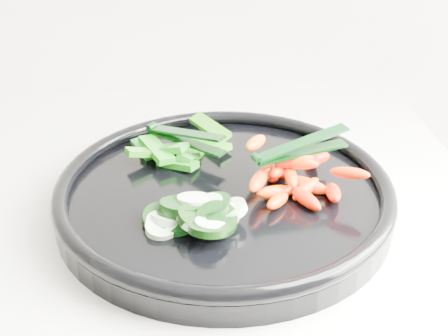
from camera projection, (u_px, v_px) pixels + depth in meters
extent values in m
cylinder|color=black|center=(224.00, 201.00, 0.70)|extent=(0.38, 0.38, 0.02)
torus|color=black|center=(224.00, 187.00, 0.69)|extent=(0.39, 0.39, 0.02)
cylinder|color=black|center=(176.00, 214.00, 0.64)|extent=(0.05, 0.05, 0.03)
cylinder|color=#CFEEBE|center=(167.00, 220.00, 0.63)|extent=(0.04, 0.04, 0.03)
cylinder|color=black|center=(163.00, 220.00, 0.63)|extent=(0.05, 0.05, 0.03)
cylinder|color=#D0EEBE|center=(160.00, 224.00, 0.63)|extent=(0.03, 0.03, 0.02)
cylinder|color=black|center=(188.00, 215.00, 0.64)|extent=(0.05, 0.05, 0.02)
cylinder|color=beige|center=(181.00, 204.00, 0.66)|extent=(0.04, 0.03, 0.02)
cylinder|color=black|center=(178.00, 224.00, 0.63)|extent=(0.05, 0.05, 0.01)
cylinder|color=#DCF5C4|center=(171.00, 219.00, 0.64)|extent=(0.05, 0.05, 0.01)
cylinder|color=black|center=(173.00, 220.00, 0.63)|extent=(0.06, 0.06, 0.02)
cylinder|color=#D8F8C7|center=(162.00, 228.00, 0.62)|extent=(0.04, 0.04, 0.01)
cylinder|color=black|center=(176.00, 216.00, 0.64)|extent=(0.05, 0.05, 0.02)
cylinder|color=beige|center=(163.00, 215.00, 0.64)|extent=(0.04, 0.04, 0.02)
cylinder|color=black|center=(210.00, 211.00, 0.63)|extent=(0.06, 0.06, 0.03)
cylinder|color=beige|center=(231.00, 210.00, 0.63)|extent=(0.05, 0.05, 0.02)
cylinder|color=black|center=(182.00, 206.00, 0.64)|extent=(0.06, 0.06, 0.02)
cylinder|color=#D4F7C6|center=(194.00, 201.00, 0.65)|extent=(0.04, 0.05, 0.02)
cylinder|color=black|center=(196.00, 220.00, 0.62)|extent=(0.05, 0.05, 0.03)
cylinder|color=beige|center=(193.00, 222.00, 0.61)|extent=(0.04, 0.04, 0.02)
cylinder|color=black|center=(216.00, 220.00, 0.62)|extent=(0.06, 0.06, 0.03)
cylinder|color=#D3F1C1|center=(225.00, 215.00, 0.62)|extent=(0.04, 0.04, 0.02)
cylinder|color=black|center=(210.00, 207.00, 0.64)|extent=(0.06, 0.06, 0.02)
cylinder|color=#CAEDBE|center=(208.00, 206.00, 0.64)|extent=(0.04, 0.04, 0.02)
cylinder|color=black|center=(208.00, 228.00, 0.61)|extent=(0.05, 0.05, 0.02)
cylinder|color=#D3F1C1|center=(210.00, 225.00, 0.61)|extent=(0.04, 0.04, 0.02)
ellipsoid|color=#FC4F00|center=(306.00, 189.00, 0.68)|extent=(0.04, 0.04, 0.02)
ellipsoid|color=#FF5000|center=(276.00, 192.00, 0.67)|extent=(0.05, 0.03, 0.02)
ellipsoid|color=#FF2800|center=(306.00, 199.00, 0.66)|extent=(0.04, 0.05, 0.02)
ellipsoid|color=#F71500|center=(280.00, 172.00, 0.71)|extent=(0.03, 0.04, 0.02)
ellipsoid|color=#EA3400|center=(333.00, 192.00, 0.67)|extent=(0.02, 0.05, 0.03)
ellipsoid|color=#E43000|center=(274.00, 172.00, 0.71)|extent=(0.03, 0.05, 0.02)
ellipsoid|color=#E64900|center=(278.00, 201.00, 0.66)|extent=(0.04, 0.04, 0.02)
ellipsoid|color=#E74000|center=(307.00, 185.00, 0.69)|extent=(0.05, 0.04, 0.03)
ellipsoid|color=red|center=(311.00, 157.00, 0.74)|extent=(0.02, 0.05, 0.02)
ellipsoid|color=#DF4400|center=(283.00, 166.00, 0.72)|extent=(0.04, 0.05, 0.02)
ellipsoid|color=#FF1900|center=(259.00, 180.00, 0.67)|extent=(0.04, 0.05, 0.02)
ellipsoid|color=#E83C00|center=(313.00, 160.00, 0.71)|extent=(0.02, 0.05, 0.02)
ellipsoid|color=#DB4900|center=(280.00, 168.00, 0.69)|extent=(0.04, 0.05, 0.03)
ellipsoid|color=#EE5200|center=(290.00, 175.00, 0.68)|extent=(0.02, 0.05, 0.02)
ellipsoid|color=#F52000|center=(273.00, 167.00, 0.69)|extent=(0.05, 0.05, 0.03)
ellipsoid|color=#E00B00|center=(313.00, 159.00, 0.71)|extent=(0.06, 0.04, 0.02)
ellipsoid|color=#FC2200|center=(300.00, 163.00, 0.67)|extent=(0.04, 0.03, 0.02)
ellipsoid|color=#FF6000|center=(256.00, 143.00, 0.71)|extent=(0.04, 0.04, 0.02)
ellipsoid|color=#FF1000|center=(294.00, 161.00, 0.68)|extent=(0.05, 0.02, 0.02)
ellipsoid|color=#F01000|center=(350.00, 173.00, 0.65)|extent=(0.05, 0.03, 0.02)
cube|color=#186709|center=(195.00, 149.00, 0.77)|extent=(0.02, 0.05, 0.02)
cube|color=#0A6E10|center=(193.00, 155.00, 0.75)|extent=(0.04, 0.06, 0.03)
cube|color=#176E0A|center=(211.00, 145.00, 0.78)|extent=(0.05, 0.06, 0.02)
cube|color=#0A6109|center=(178.00, 164.00, 0.73)|extent=(0.05, 0.04, 0.02)
cube|color=#1A6109|center=(175.00, 149.00, 0.77)|extent=(0.06, 0.04, 0.02)
cube|color=#0A7110|center=(145.00, 148.00, 0.77)|extent=(0.04, 0.05, 0.01)
cube|color=#096209|center=(158.00, 153.00, 0.76)|extent=(0.04, 0.06, 0.02)
cube|color=#0A720F|center=(164.00, 149.00, 0.75)|extent=(0.06, 0.05, 0.03)
cube|color=#1F6B0A|center=(146.00, 153.00, 0.74)|extent=(0.05, 0.03, 0.02)
cube|color=#22740B|center=(156.00, 149.00, 0.74)|extent=(0.04, 0.07, 0.01)
cube|color=#226309|center=(210.00, 127.00, 0.80)|extent=(0.05, 0.06, 0.02)
cylinder|color=black|center=(256.00, 159.00, 0.66)|extent=(0.01, 0.01, 0.01)
cube|color=black|center=(302.00, 152.00, 0.68)|extent=(0.11, 0.05, 0.00)
cube|color=black|center=(302.00, 143.00, 0.67)|extent=(0.11, 0.05, 0.02)
cylinder|color=black|center=(152.00, 126.00, 0.78)|extent=(0.01, 0.01, 0.01)
cube|color=black|center=(186.00, 142.00, 0.75)|extent=(0.09, 0.09, 0.00)
cube|color=black|center=(186.00, 133.00, 0.74)|extent=(0.09, 0.09, 0.02)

